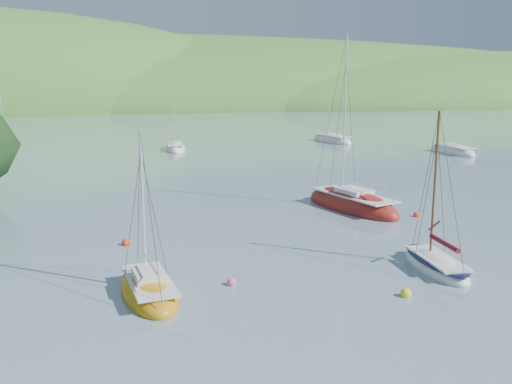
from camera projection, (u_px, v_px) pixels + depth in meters
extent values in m
plane|color=slate|center=(340.00, 287.00, 25.07)|extent=(700.00, 700.00, 0.00)
ellipsoid|color=#41752C|center=(138.00, 103.00, 186.30)|extent=(440.00, 110.00, 44.00)
ellipsoid|color=#41752C|center=(402.00, 102.00, 198.83)|extent=(240.00, 100.00, 34.00)
ellipsoid|color=white|center=(436.00, 267.00, 27.46)|extent=(2.29, 5.38, 1.29)
cube|color=silver|center=(438.00, 258.00, 27.26)|extent=(1.72, 4.19, 0.10)
cylinder|color=brown|center=(435.00, 184.00, 27.27)|extent=(0.12, 0.12, 7.01)
ellipsoid|color=#0F103A|center=(436.00, 260.00, 27.38)|extent=(2.25, 5.33, 0.22)
cylinder|color=maroon|center=(444.00, 243.00, 26.57)|extent=(0.42, 2.54, 0.24)
ellipsoid|color=maroon|center=(352.00, 206.00, 39.75)|extent=(5.41, 9.24, 2.41)
cube|color=silver|center=(354.00, 195.00, 39.44)|extent=(4.12, 7.18, 0.10)
cylinder|color=white|center=(345.00, 115.00, 39.37)|extent=(0.12, 0.12, 10.93)
cube|color=silver|center=(354.00, 192.00, 39.39)|extent=(2.28, 2.82, 0.42)
cylinder|color=white|center=(363.00, 184.00, 38.52)|extent=(1.30, 4.04, 0.09)
ellipsoid|color=#B97D0F|center=(149.00, 292.00, 24.23)|extent=(2.91, 5.97, 1.57)
cube|color=silver|center=(149.00, 280.00, 24.01)|extent=(2.20, 4.65, 0.10)
cylinder|color=white|center=(143.00, 204.00, 24.11)|extent=(0.12, 0.12, 6.32)
cube|color=silver|center=(149.00, 275.00, 23.96)|extent=(1.42, 1.74, 0.42)
cylinder|color=white|center=(151.00, 264.00, 23.30)|extent=(0.40, 2.75, 0.09)
ellipsoid|color=white|center=(175.00, 149.00, 70.82)|extent=(2.96, 7.05, 1.88)
cube|color=silver|center=(175.00, 144.00, 70.55)|extent=(2.22, 5.49, 0.10)
cylinder|color=white|center=(174.00, 110.00, 70.66)|extent=(0.12, 0.12, 8.25)
ellipsoid|color=white|center=(332.00, 141.00, 79.19)|extent=(4.49, 8.56, 2.21)
cube|color=silver|center=(333.00, 135.00, 78.89)|extent=(3.41, 6.66, 0.10)
cylinder|color=white|center=(329.00, 100.00, 78.91)|extent=(0.12, 0.12, 9.77)
ellipsoid|color=white|center=(4.00, 143.00, 77.61)|extent=(3.21, 6.14, 1.60)
cube|color=silver|center=(4.00, 138.00, 77.39)|extent=(2.44, 4.78, 0.10)
cylinder|color=white|center=(1.00, 112.00, 77.41)|extent=(0.12, 0.12, 7.02)
ellipsoid|color=white|center=(452.00, 152.00, 67.86)|extent=(3.05, 7.88, 2.12)
cube|color=silver|center=(454.00, 146.00, 67.56)|extent=(2.28, 6.14, 0.10)
cylinder|color=white|center=(451.00, 106.00, 67.65)|extent=(0.12, 0.12, 9.33)
sphere|color=yellow|center=(406.00, 294.00, 24.02)|extent=(0.47, 0.47, 0.47)
sphere|color=#EF517F|center=(232.00, 282.00, 25.32)|extent=(0.42, 0.42, 0.42)
sphere|color=red|center=(416.00, 215.00, 37.56)|extent=(0.42, 0.42, 0.42)
sphere|color=red|center=(126.00, 243.00, 31.28)|extent=(0.50, 0.50, 0.50)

